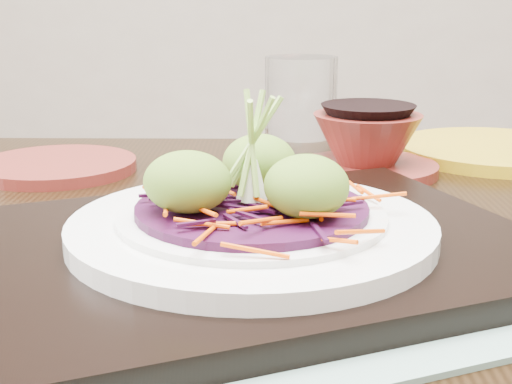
# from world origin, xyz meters

# --- Properties ---
(dining_table) EXTENTS (1.21, 0.89, 0.70)m
(dining_table) POSITION_xyz_m (-0.04, 0.01, 0.61)
(dining_table) COLOR black
(dining_table) RESTS_ON ground
(placemat) EXTENTS (0.54, 0.50, 0.00)m
(placemat) POSITION_xyz_m (-0.05, -0.05, 0.71)
(placemat) COLOR gray
(placemat) RESTS_ON dining_table
(serving_tray) EXTENTS (0.46, 0.43, 0.02)m
(serving_tray) POSITION_xyz_m (-0.05, -0.05, 0.72)
(serving_tray) COLOR black
(serving_tray) RESTS_ON placemat
(white_plate) EXTENTS (0.24, 0.24, 0.02)m
(white_plate) POSITION_xyz_m (-0.05, -0.05, 0.73)
(white_plate) COLOR silver
(white_plate) RESTS_ON serving_tray
(cabbage_bed) EXTENTS (0.15, 0.15, 0.01)m
(cabbage_bed) POSITION_xyz_m (-0.05, -0.05, 0.74)
(cabbage_bed) COLOR #370B2E
(cabbage_bed) RESTS_ON white_plate
(carrot_julienne) EXTENTS (0.19, 0.19, 0.01)m
(carrot_julienne) POSITION_xyz_m (-0.05, -0.05, 0.75)
(carrot_julienne) COLOR #DA4803
(carrot_julienne) RESTS_ON cabbage_bed
(guacamole_scoops) EXTENTS (0.13, 0.12, 0.04)m
(guacamole_scoops) POSITION_xyz_m (-0.05, -0.05, 0.77)
(guacamole_scoops) COLOR #5A7B25
(guacamole_scoops) RESTS_ON cabbage_bed
(scallion_garnish) EXTENTS (0.06, 0.06, 0.08)m
(scallion_garnish) POSITION_xyz_m (-0.05, -0.05, 0.78)
(scallion_garnish) COLOR #87B548
(scallion_garnish) RESTS_ON cabbage_bed
(terracotta_side_plate) EXTENTS (0.22, 0.22, 0.01)m
(terracotta_side_plate) POSITION_xyz_m (-0.29, 0.18, 0.71)
(terracotta_side_plate) COLOR #5E1B16
(terracotta_side_plate) RESTS_ON dining_table
(water_glass) EXTENTS (0.10, 0.10, 0.11)m
(water_glass) POSITION_xyz_m (-0.05, 0.28, 0.76)
(water_glass) COLOR white
(water_glass) RESTS_ON dining_table
(terracotta_bowl_set) EXTENTS (0.19, 0.19, 0.06)m
(terracotta_bowl_set) POSITION_xyz_m (0.03, 0.22, 0.73)
(terracotta_bowl_set) COLOR #5E1B16
(terracotta_bowl_set) RESTS_ON dining_table
(yellow_plate) EXTENTS (0.30, 0.30, 0.01)m
(yellow_plate) POSITION_xyz_m (0.17, 0.32, 0.71)
(yellow_plate) COLOR #B89414
(yellow_plate) RESTS_ON dining_table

